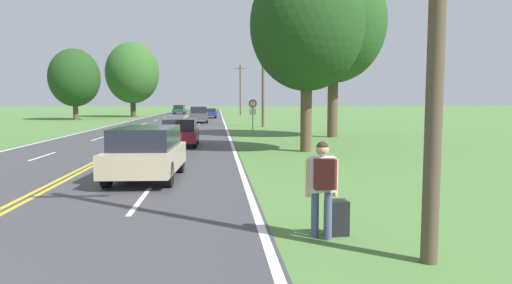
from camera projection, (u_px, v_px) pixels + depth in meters
name	position (u px, v px, depth m)	size (l,w,h in m)	color
hitchhiker_person	(323.00, 180.00, 7.61)	(0.56, 0.41, 1.66)	#475175
suitcase	(337.00, 218.00, 7.87)	(0.42, 0.22, 0.66)	black
traffic_sign	(253.00, 108.00, 32.05)	(0.60, 0.10, 2.44)	gray
utility_pole_midground	(263.00, 77.00, 40.45)	(1.80, 0.24, 8.64)	brown
utility_pole_far	(240.00, 89.00, 74.62)	(1.80, 0.24, 8.20)	brown
tree_left_verge	(74.00, 78.00, 55.72)	(6.13, 6.13, 8.68)	brown
tree_behind_sign	(132.00, 73.00, 65.39)	(7.57, 7.57, 10.66)	#473828
tree_mid_treeline	(334.00, 23.00, 28.77)	(6.58, 6.58, 11.03)	brown
tree_right_cluster	(307.00, 25.00, 20.49)	(5.15, 5.15, 8.70)	brown
car_champagne_suv_nearest	(146.00, 151.00, 13.47)	(2.04, 4.14, 1.56)	black
car_maroon_hatchback_approaching	(180.00, 132.00, 23.40)	(1.77, 3.62, 1.42)	black
car_dark_grey_suv_mid_near	(199.00, 114.00, 48.54)	(1.99, 4.75, 1.72)	black
car_dark_blue_hatchback_mid_far	(209.00, 113.00, 61.74)	(2.01, 4.38, 1.32)	black
car_dark_green_suv_receding	(179.00, 109.00, 80.39)	(2.09, 4.45, 1.59)	black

